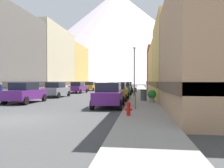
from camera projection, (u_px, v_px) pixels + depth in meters
ground_plane at (16, 120)px, 10.69m from camera, size 400.00×400.00×0.00m
sidewalk_left at (81, 90)px, 46.20m from camera, size 2.50×100.00×0.15m
sidewalk_right at (141, 90)px, 44.62m from camera, size 2.50×100.00×0.15m
storefront_left_2 at (42, 61)px, 39.48m from camera, size 8.42×13.69×11.38m
storefront_left_3 at (65, 68)px, 52.38m from camera, size 8.74×12.16×10.34m
storefront_right_1 at (189, 62)px, 21.19m from camera, size 6.73×9.04×7.77m
storefront_right_2 at (174, 71)px, 32.68m from camera, size 7.50×13.42×7.06m
storefront_right_3 at (173, 70)px, 43.58m from camera, size 10.29×8.12×8.67m
car_left_0 at (25, 93)px, 18.95m from camera, size 2.09×4.41×1.78m
car_left_1 at (56, 90)px, 25.94m from camera, size 2.15×4.44×1.78m
car_left_2 at (78, 87)px, 35.09m from camera, size 2.25×4.48×1.78m
car_left_3 at (91, 86)px, 43.96m from camera, size 2.15×4.44×1.78m
car_right_0 at (109, 95)px, 15.85m from camera, size 2.14×4.44×1.78m
car_right_1 at (118, 91)px, 21.92m from camera, size 2.10×4.42×1.78m
car_right_2 at (124, 88)px, 31.19m from camera, size 2.14×4.44×1.78m
car_right_3 at (127, 87)px, 38.09m from camera, size 2.14×4.44×1.78m
fire_hydrant_near at (128, 108)px, 11.04m from camera, size 0.40×0.22×0.70m
parking_meter_near at (136, 95)px, 13.54m from camera, size 0.14×0.10×1.33m
trash_bin_right at (144, 95)px, 19.65m from camera, size 0.59×0.59×0.98m
potted_plant_1 at (152, 95)px, 18.16m from camera, size 0.73×0.73×1.02m
pedestrian_0 at (1, 92)px, 19.49m from camera, size 0.36×0.36×1.62m
streetlamp_right at (134, 63)px, 25.92m from camera, size 0.36×0.36×5.86m
mountain_backdrop at (117, 37)px, 270.73m from camera, size 254.68×254.68×113.42m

